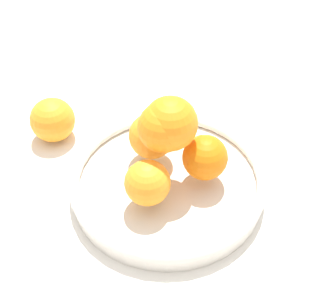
# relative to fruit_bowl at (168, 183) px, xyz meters

# --- Properties ---
(ground_plane) EXTENTS (4.00, 4.00, 0.00)m
(ground_plane) POSITION_rel_fruit_bowl_xyz_m (0.00, 0.00, -0.02)
(ground_plane) COLOR white
(fruit_bowl) EXTENTS (0.31, 0.31, 0.04)m
(fruit_bowl) POSITION_rel_fruit_bowl_xyz_m (0.00, 0.00, 0.00)
(fruit_bowl) COLOR silver
(fruit_bowl) RESTS_ON ground_plane
(orange_pile) EXTENTS (0.16, 0.16, 0.14)m
(orange_pile) POSITION_rel_fruit_bowl_xyz_m (-0.00, -0.00, 0.08)
(orange_pile) COLOR orange
(orange_pile) RESTS_ON fruit_bowl
(stray_orange) EXTENTS (0.08, 0.08, 0.08)m
(stray_orange) POSITION_rel_fruit_bowl_xyz_m (-0.04, -0.24, 0.02)
(stray_orange) COLOR orange
(stray_orange) RESTS_ON ground_plane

